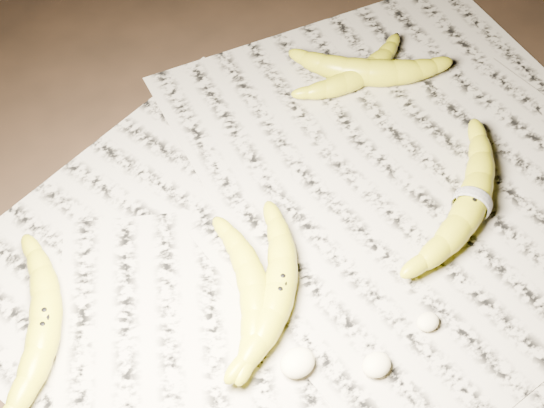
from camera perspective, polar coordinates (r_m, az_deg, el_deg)
ground at (r=0.94m, az=1.67°, el=-3.44°), size 3.00×3.00×0.00m
newspaper_patch at (r=0.94m, az=3.21°, el=-2.48°), size 0.90×0.70×0.01m
banana_left_a at (r=0.89m, az=-16.78°, el=-8.59°), size 0.16×0.21×0.04m
banana_left_b at (r=0.87m, az=-1.36°, el=-6.52°), size 0.14×0.19×0.04m
banana_center at (r=0.87m, az=0.57°, el=-6.40°), size 0.19×0.19×0.04m
banana_taped at (r=0.98m, az=14.85°, el=0.15°), size 0.25×0.17×0.04m
banana_upper_a at (r=1.12m, az=6.66°, el=9.75°), size 0.18×0.06×0.03m
banana_upper_b at (r=1.12m, az=7.33°, el=9.93°), size 0.19×0.18×0.04m
measuring_tape at (r=0.98m, az=14.85°, el=0.15°), size 0.03×0.05×0.05m
flesh_chunk_a at (r=0.84m, az=1.95°, el=-11.73°), size 0.04×0.03×0.02m
flesh_chunk_b at (r=0.85m, az=7.91°, el=-11.79°), size 0.03×0.03×0.02m
flesh_chunk_c at (r=0.88m, az=11.70°, el=-8.55°), size 0.03×0.02×0.02m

